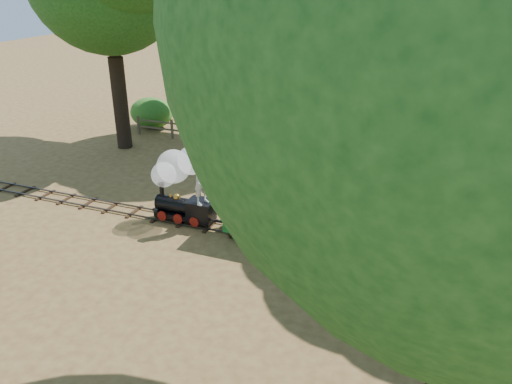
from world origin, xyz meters
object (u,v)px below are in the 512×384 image
(carriage_front, at_px, (279,217))
(carriage_rear, at_px, (415,241))
(locomotive, at_px, (181,179))
(fence, at_px, (305,143))

(carriage_front, height_order, carriage_rear, same)
(locomotive, height_order, fence, locomotive)
(locomotive, height_order, carriage_rear, locomotive)
(locomotive, relative_size, carriage_front, 0.81)
(carriage_rear, xyz_separation_m, fence, (-5.57, 8.00, -0.21))
(locomotive, xyz_separation_m, carriage_front, (3.45, -0.02, -0.78))
(locomotive, relative_size, fence, 0.15)
(fence, bearing_deg, carriage_rear, -55.17)
(carriage_rear, height_order, fence, carriage_rear)
(locomotive, distance_m, carriage_rear, 7.65)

